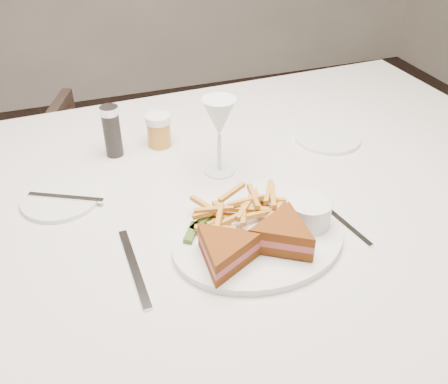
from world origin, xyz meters
TOP-DOWN VIEW (x-y plane):
  - table at (0.26, 0.23)m, footprint 1.66×1.14m
  - chair_far at (0.19, 1.06)m, footprint 0.76×0.74m
  - table_setting at (0.28, 0.16)m, footprint 0.80×0.62m

SIDE VIEW (x-z plane):
  - chair_far at x=0.19m, z-range 0.00..0.62m
  - table at x=0.26m, z-range 0.00..0.75m
  - table_setting at x=0.28m, z-range 0.70..0.88m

